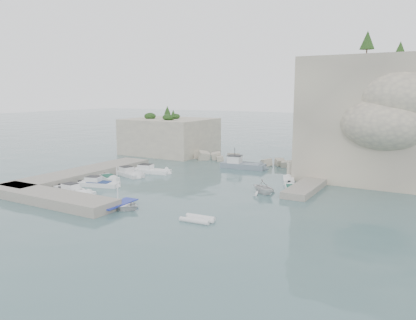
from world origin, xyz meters
The scene contains 23 objects.
ground centered at (0.00, 0.00, 0.00)m, with size 400.00×400.00×0.00m, color #466669.
cliff_east centered at (23.00, 23.00, 8.50)m, with size 26.00×22.00×17.00m, color beige.
cliff_terrace centered at (13.00, 18.00, 1.25)m, with size 8.00×10.00×2.50m, color beige.
outcrop_west centered at (-20.00, 25.00, 3.50)m, with size 16.00×14.00×7.00m, color beige.
quay_west centered at (-17.00, -1.00, 0.55)m, with size 5.00×24.00×1.10m, color #9E9689.
quay_south centered at (-10.00, -12.50, 0.55)m, with size 18.00×4.00×1.10m, color #9E9689.
ledge_east centered at (13.50, 10.00, 0.40)m, with size 3.00×16.00×0.80m, color #9E9689.
breakwater centered at (-1.00, 22.00, 0.70)m, with size 28.00×3.00×1.40m, color beige.
motorboat_a centered at (-10.60, 6.72, 0.00)m, with size 6.68×1.99×1.40m, color white, non-canonical shape.
motorboat_b centered at (-12.01, 3.31, 0.00)m, with size 6.03×1.97×1.40m, color silver, non-canonical shape.
motorboat_c centered at (-12.68, -0.29, 0.00)m, with size 4.74×1.72×0.70m, color silver, non-canonical shape.
motorboat_d centered at (-10.90, -3.94, 0.00)m, with size 5.96×1.77×1.40m, color white, non-canonical shape.
motorboat_e centered at (-11.94, -8.02, 0.00)m, with size 4.81×1.97×0.70m, color silver, non-canonical shape.
motorboat_f centered at (-10.16, -8.64, 0.00)m, with size 5.90×1.76×1.40m, color white, non-canonical shape.
rowboat centered at (-1.61, -10.42, 0.00)m, with size 3.81×5.34×1.11m, color white.
inflatable_dinghy centered at (8.05, -9.85, 0.00)m, with size 3.36×1.63×0.44m, color silver, non-canonical shape.
tender_east_a centered at (9.42, 3.27, 0.00)m, with size 3.13×3.63×1.91m, color white.
tender_east_b centered at (11.83, 6.54, 0.00)m, with size 3.91×1.33×0.70m, color white, non-canonical shape.
tender_east_c centered at (9.96, 11.10, 0.00)m, with size 4.38×1.42×0.70m, color white, non-canonical shape.
tender_east_d centered at (10.34, 15.28, 0.00)m, with size 1.61×4.28×1.65m, color silver.
work_boat centered at (0.10, 17.19, 0.00)m, with size 7.97×2.35×2.20m, color slate, non-canonical shape.
rowboat_mast centered at (-1.61, -10.42, 2.65)m, with size 0.10×0.10×4.20m, color white.
vegetation centered at (17.83, 24.40, 17.93)m, with size 53.48×13.88×13.40m.
Camera 1 is at (27.87, -41.88, 12.28)m, focal length 35.00 mm.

